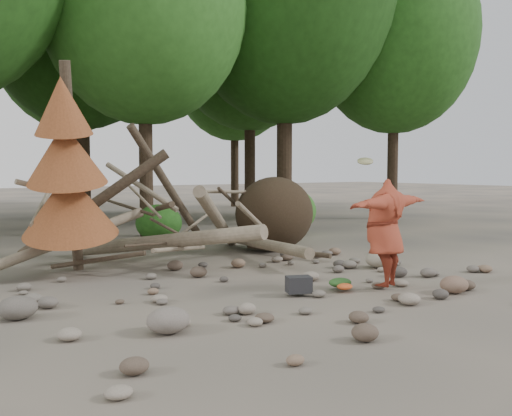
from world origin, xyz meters
TOP-DOWN VIEW (x-y plane):
  - ground at (0.00, 0.00)m, footprint 120.00×120.00m
  - deadfall_pile at (2.02, 4.24)m, footprint 8.55×5.24m
  - dead_conifer at (-3.12, 3.37)m, footprint 2.06×2.16m
  - bush_mid at (0.80, 7.80)m, footprint 1.40×1.40m
  - bush_right at (5.00, 7.00)m, footprint 2.00×2.00m
  - frisbee_thrower at (1.33, -0.90)m, footprint 2.48×1.33m
  - backpack at (-0.26, -0.42)m, footprint 0.50×0.42m
  - cloth_green at (0.68, -0.43)m, footprint 0.44×0.37m
  - cloth_orange at (0.60, -0.65)m, footprint 0.30×0.25m
  - boulder_front_left at (-3.09, -1.21)m, footprint 0.59×0.53m
  - boulder_front_right at (2.16, -1.77)m, footprint 0.52×0.47m
  - boulder_mid_right at (2.96, 0.79)m, footprint 0.64×0.58m
  - boulder_mid_left at (-4.62, 0.65)m, footprint 0.58×0.52m

SIDE VIEW (x-z plane):
  - ground at x=0.00m, z-range 0.00..0.00m
  - cloth_orange at x=0.60m, z-range 0.00..0.11m
  - cloth_green at x=0.68m, z-range 0.00..0.16m
  - backpack at x=-0.26m, z-range 0.00..0.28m
  - boulder_front_right at x=2.16m, z-range 0.00..0.31m
  - boulder_mid_left at x=-4.62m, z-range 0.00..0.35m
  - boulder_front_left at x=-3.09m, z-range 0.00..0.35m
  - boulder_mid_right at x=2.96m, z-range 0.00..0.38m
  - bush_mid at x=0.80m, z-range 0.00..1.12m
  - bush_right at x=5.00m, z-range 0.00..1.60m
  - deadfall_pile at x=2.02m, z-range -0.70..2.60m
  - frisbee_thrower at x=1.33m, z-range -0.11..2.21m
  - dead_conifer at x=-3.12m, z-range -0.06..4.29m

